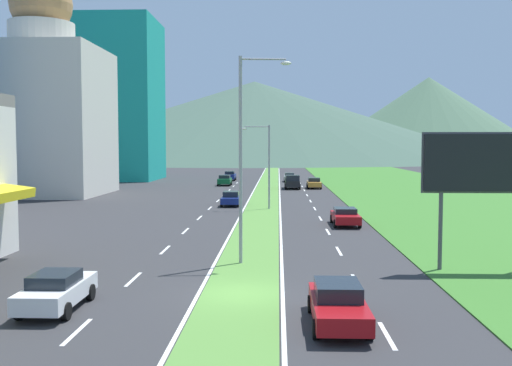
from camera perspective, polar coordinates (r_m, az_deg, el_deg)
The scene contains 46 objects.
ground_plane at distance 24.50m, azimuth -1.55°, elevation -10.87°, with size 600.00×600.00×0.00m, color #2D2D30.
grass_median at distance 83.90m, azimuth 1.12°, elevation -0.44°, with size 3.20×240.00×0.06m, color #518438.
grass_verge_right at distance 86.02m, azimuth 14.97°, elevation -0.47°, with size 24.00×240.00×0.06m, color #387028.
lane_dash_left_2 at distance 20.80m, azimuth -17.08°, elevation -13.70°, with size 0.16×2.80×0.01m, color silver.
lane_dash_left_3 at distance 27.77m, azimuth -11.89°, elevation -9.19°, with size 0.16×2.80×0.01m, color silver.
lane_dash_left_4 at distance 34.97m, azimuth -8.87°, elevation -6.47°, with size 0.16×2.80×0.01m, color silver.
lane_dash_left_5 at distance 42.29m, azimuth -6.91°, elevation -4.67°, with size 0.16×2.80×0.01m, color silver.
lane_dash_left_6 at distance 49.67m, azimuth -5.54°, elevation -3.40°, with size 0.16×2.80×0.01m, color silver.
lane_dash_left_7 at distance 57.08m, azimuth -4.52°, elevation -2.46°, with size 0.16×2.80×0.01m, color silver.
lane_dash_left_8 at distance 64.53m, azimuth -3.74°, elevation -1.74°, with size 0.16×2.80×0.01m, color silver.
lane_dash_left_9 at distance 71.99m, azimuth -3.13°, elevation -1.17°, with size 0.16×2.80×0.01m, color silver.
lane_dash_left_10 at distance 79.46m, azimuth -2.62°, elevation -0.70°, with size 0.16×2.80×0.01m, color silver.
lane_dash_left_11 at distance 86.95m, azimuth -2.21°, elevation -0.31°, with size 0.16×2.80×0.01m, color silver.
lane_dash_left_12 at distance 94.44m, azimuth -1.86°, elevation 0.01°, with size 0.16×2.80×0.01m, color silver.
lane_dash_left_13 at distance 101.93m, azimuth -1.56°, elevation 0.29°, with size 0.16×2.80×0.01m, color silver.
lane_dash_right_2 at distance 20.03m, azimuth 12.67°, elevation -14.32°, with size 0.16×2.80×0.01m, color silver.
lane_dash_right_3 at distance 27.19m, azimuth 9.75°, elevation -9.44°, with size 0.16×2.80×0.01m, color silver.
lane_dash_right_4 at distance 34.52m, azimuth 8.10°, elevation -6.60°, with size 0.16×2.80×0.01m, color silver.
lane_dash_right_5 at distance 41.91m, azimuth 7.04°, elevation -4.75°, with size 0.16×2.80×0.01m, color silver.
lane_dash_right_6 at distance 49.35m, azimuth 6.30°, elevation -3.46°, with size 0.16×2.80×0.01m, color silver.
lane_dash_right_7 at distance 56.81m, azimuth 5.76°, elevation -2.50°, with size 0.16×2.80×0.01m, color silver.
lane_dash_right_8 at distance 64.28m, azimuth 5.34°, elevation -1.77°, with size 0.16×2.80×0.01m, color silver.
lane_dash_right_9 at distance 71.77m, azimuth 5.01°, elevation -1.19°, with size 0.16×2.80×0.01m, color silver.
lane_dash_right_10 at distance 79.26m, azimuth 4.74°, elevation -0.72°, with size 0.16×2.80×0.01m, color silver.
lane_dash_right_11 at distance 86.76m, azimuth 4.52°, elevation -0.33°, with size 0.16×2.80×0.01m, color silver.
lane_dash_right_12 at distance 94.27m, azimuth 4.34°, elevation -0.00°, with size 0.16×2.80×0.01m, color silver.
lane_dash_right_13 at distance 101.78m, azimuth 4.18°, elevation 0.27°, with size 0.16×2.80×0.01m, color silver.
edge_line_median_left at distance 83.95m, azimuth -0.08°, elevation -0.46°, with size 0.16×240.00×0.01m, color silver.
edge_line_median_right at distance 83.89m, azimuth 2.31°, elevation -0.46°, with size 0.16×240.00×0.01m, color silver.
domed_building at distance 77.23m, azimuth -20.05°, elevation 6.99°, with size 14.57×14.57×27.06m.
midrise_colored at distance 106.57m, azimuth -13.65°, elevation 7.85°, with size 15.11×15.11×27.96m, color teal.
hill_far_left at distance 266.38m, azimuth -14.20°, elevation 4.75°, with size 191.04×191.04×22.59m, color #516B56.
hill_far_center at distance 257.83m, azimuth -0.15°, elevation 6.15°, with size 208.14×208.14×33.80m, color #3D5647.
hill_far_right at distance 327.16m, azimuth 16.47°, elevation 6.22°, with size 125.64×125.64×42.11m, color #47664C.
street_lamp_near at distance 29.96m, azimuth -1.04°, elevation 3.47°, with size 2.68×0.43×10.69m.
street_lamp_mid at distance 55.63m, azimuth 0.96°, elevation 2.21°, with size 2.74×0.32×8.05m.
billboard_roadside at distance 30.38m, azimuth 21.44°, elevation 1.40°, with size 6.06×0.28×6.81m.
car_0 at distance 82.82m, azimuth 5.69°, elevation -0.01°, with size 2.01×4.38×1.51m.
car_1 at distance 23.47m, azimuth -18.91°, elevation -9.87°, with size 1.90×4.34×1.44m.
car_2 at distance 20.66m, azimuth 8.01°, elevation -11.58°, with size 1.92×4.72×1.44m.
car_3 at distance 100.80m, azimuth -2.56°, elevation 0.71°, with size 1.96×4.71×1.62m.
car_4 at distance 45.35m, azimuth 8.71°, elevation -3.23°, with size 2.03×4.66×1.33m.
car_5 at distance 59.27m, azimuth -2.43°, elevation -1.51°, with size 1.95×4.63×1.47m.
car_6 at distance 97.74m, azimuth 3.29°, elevation 0.57°, with size 1.88×4.29×1.45m.
car_7 at distance 88.53m, azimuth -3.08°, elevation 0.28°, with size 2.02×4.32×1.60m.
pickup_truck_0 at distance 81.79m, azimuth 3.58°, elevation 0.11°, with size 2.18×5.40×2.00m.
Camera 1 is at (1.55, -23.66, 6.19)m, focal length 40.95 mm.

